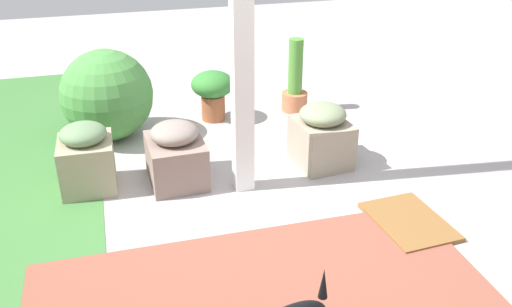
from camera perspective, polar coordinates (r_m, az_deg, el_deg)
The scene contains 9 objects.
ground_plane at distance 3.68m, azimuth 0.74°, elevation -5.94°, with size 12.00×12.00×0.00m, color #A9A2A3.
porch_pillar at distance 3.51m, azimuth -1.50°, elevation 14.28°, with size 0.13×0.13×2.46m, color white.
stone_planter_nearest at distance 4.20m, azimuth 6.64°, elevation 1.81°, with size 0.47×0.41×0.48m.
stone_planter_mid at distance 3.97m, azimuth -8.10°, elevation -0.13°, with size 0.48×0.40×0.45m.
stone_planter_far at distance 4.01m, azimuth -16.74°, elevation -0.45°, with size 0.39×0.37×0.48m.
round_shrub at distance 4.70m, azimuth -14.82°, elevation 5.72°, with size 0.74×0.74×0.74m, color #478940.
terracotta_pot_broad at distance 4.93m, azimuth -4.40°, elevation 6.44°, with size 0.37×0.37×0.44m.
terracotta_pot_tall at distance 5.14m, azimuth 3.95°, elevation 6.90°, with size 0.23×0.23×0.67m.
doormat at distance 3.69m, azimuth 15.18°, elevation -6.66°, with size 0.57×0.41×0.03m, color brown.
Camera 1 is at (-2.97, 0.86, 1.99)m, focal length 39.60 mm.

